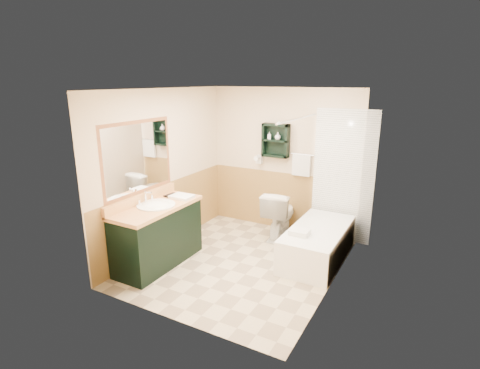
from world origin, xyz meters
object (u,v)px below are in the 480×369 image
(vanity, at_px, (158,235))
(vanity_book, at_px, (168,188))
(toilet, at_px, (279,214))
(wall_shelf, at_px, (276,140))
(soap_bottle_b, at_px, (278,137))
(soap_bottle_a, at_px, (269,137))
(hair_dryer, at_px, (259,159))
(bathtub, at_px, (318,243))

(vanity, height_order, vanity_book, vanity_book)
(toilet, bearing_deg, wall_shelf, -58.57)
(vanity, height_order, soap_bottle_b, soap_bottle_b)
(vanity_book, bearing_deg, soap_bottle_a, 64.31)
(hair_dryer, bearing_deg, toilet, -30.62)
(bathtub, relative_size, toilet, 1.87)
(vanity, xyz_separation_m, vanity_book, (-0.17, 0.46, 0.54))
(vanity, height_order, bathtub, vanity)
(wall_shelf, height_order, vanity, wall_shelf)
(soap_bottle_a, bearing_deg, vanity, -111.80)
(toilet, xyz_separation_m, soap_bottle_a, (-0.33, 0.28, 1.20))
(wall_shelf, xyz_separation_m, soap_bottle_a, (-0.11, -0.01, 0.04))
(toilet, distance_m, vanity_book, 1.86)
(hair_dryer, distance_m, bathtub, 1.82)
(wall_shelf, relative_size, soap_bottle_a, 4.68)
(hair_dryer, relative_size, toilet, 0.30)
(vanity, height_order, soap_bottle_a, soap_bottle_a)
(soap_bottle_a, bearing_deg, soap_bottle_b, 0.00)
(bathtub, bearing_deg, hair_dryer, 149.23)
(vanity, bearing_deg, soap_bottle_b, 64.50)
(vanity, relative_size, toilet, 1.70)
(vanity, xyz_separation_m, soap_bottle_b, (0.93, 1.96, 1.18))
(hair_dryer, distance_m, vanity_book, 1.73)
(hair_dryer, bearing_deg, soap_bottle_b, -5.04)
(bathtub, xyz_separation_m, soap_bottle_b, (-0.99, 0.76, 1.37))
(hair_dryer, height_order, bathtub, hair_dryer)
(bathtub, bearing_deg, soap_bottle_a, 146.26)
(soap_bottle_a, bearing_deg, toilet, -39.92)
(wall_shelf, bearing_deg, hair_dryer, 175.24)
(vanity_book, height_order, soap_bottle_a, soap_bottle_a)
(toilet, bearing_deg, hair_dryer, -37.25)
(hair_dryer, xyz_separation_m, bathtub, (1.33, -0.79, -0.96))
(vanity_book, xyz_separation_m, soap_bottle_a, (0.95, 1.50, 0.63))
(wall_shelf, xyz_separation_m, vanity, (-0.89, -1.96, -1.12))
(soap_bottle_b, bearing_deg, vanity_book, -126.19)
(wall_shelf, relative_size, hair_dryer, 2.29)
(wall_shelf, bearing_deg, vanity, -114.49)
(soap_bottle_b, bearing_deg, wall_shelf, 172.86)
(toilet, bearing_deg, soap_bottle_b, -63.44)
(vanity, relative_size, soap_bottle_a, 11.58)
(toilet, xyz_separation_m, soap_bottle_b, (-0.18, 0.28, 1.22))
(hair_dryer, bearing_deg, wall_shelf, -4.76)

